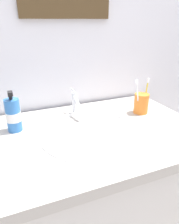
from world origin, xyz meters
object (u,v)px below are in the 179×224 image
object	(u,v)px
toothbrush_cup	(141,103)
faucet	(75,103)
toothbrush_yellow	(146,92)
soap_dispenser	(13,115)
toothbrush_white	(138,95)

from	to	relation	value
toothbrush_cup	faucet	bearing A→B (deg)	161.47
toothbrush_yellow	soap_dispenser	xyz separation A→B (m)	(-0.68, 0.04, -0.03)
faucet	toothbrush_cup	world-z (taller)	faucet
toothbrush_white	soap_dispenser	world-z (taller)	toothbrush_white
toothbrush_yellow	toothbrush_cup	bearing A→B (deg)	-160.80
faucet	soap_dispenser	xyz separation A→B (m)	(-0.31, -0.06, 0.01)
toothbrush_yellow	soap_dispenser	world-z (taller)	soap_dispenser
toothbrush_white	faucet	bearing A→B (deg)	156.11
faucet	toothbrush_yellow	size ratio (longest dim) A/B	0.88
toothbrush_cup	toothbrush_yellow	distance (m)	0.06
toothbrush_yellow	soap_dispenser	size ratio (longest dim) A/B	0.94
toothbrush_cup	toothbrush_white	xyz separation A→B (m)	(-0.04, -0.02, 0.06)
faucet	soap_dispenser	distance (m)	0.32
toothbrush_white	toothbrush_yellow	bearing A→B (deg)	21.75
toothbrush_cup	toothbrush_white	bearing A→B (deg)	-156.24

